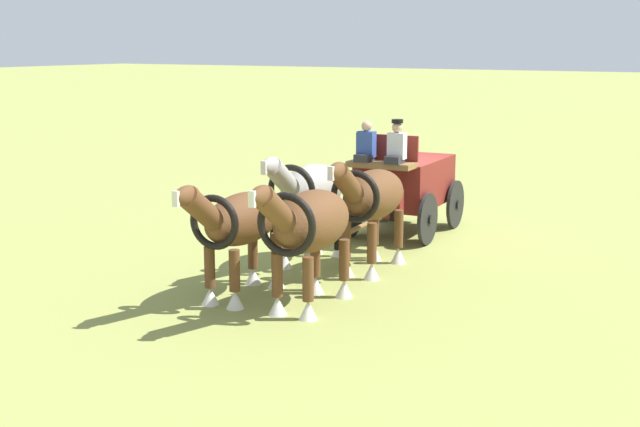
{
  "coord_description": "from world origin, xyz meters",
  "views": [
    {
      "loc": [
        17.94,
        8.17,
        4.32
      ],
      "look_at": [
        4.32,
        0.26,
        1.2
      ],
      "focal_mm": 49.13,
      "sensor_mm": 36.0,
      "label": 1
    }
  ],
  "objects_px": {
    "show_wagon": "(403,183)",
    "draft_horse_lead_off": "(239,223)",
    "draft_horse_rear_off": "(309,193)",
    "draft_horse_rear_near": "(371,199)",
    "draft_horse_lead_near": "(308,225)"
  },
  "relations": [
    {
      "from": "show_wagon",
      "to": "draft_horse_rear_off",
      "type": "xyz_separation_m",
      "value": [
        3.42,
        -0.42,
        0.25
      ]
    },
    {
      "from": "draft_horse_rear_off",
      "to": "draft_horse_rear_near",
      "type": "bearing_deg",
      "value": 93.69
    },
    {
      "from": "draft_horse_lead_near",
      "to": "draft_horse_rear_off",
      "type": "bearing_deg",
      "value": -149.5
    },
    {
      "from": "draft_horse_lead_off",
      "to": "show_wagon",
      "type": "bearing_deg",
      "value": 177.71
    },
    {
      "from": "draft_horse_lead_off",
      "to": "draft_horse_rear_near",
      "type": "bearing_deg",
      "value": 157.44
    },
    {
      "from": "show_wagon",
      "to": "draft_horse_rear_off",
      "type": "distance_m",
      "value": 3.45
    },
    {
      "from": "draft_horse_rear_near",
      "to": "draft_horse_lead_near",
      "type": "bearing_deg",
      "value": 3.9
    },
    {
      "from": "draft_horse_rear_near",
      "to": "draft_horse_lead_near",
      "type": "height_order",
      "value": "draft_horse_rear_near"
    },
    {
      "from": "show_wagon",
      "to": "draft_horse_lead_near",
      "type": "height_order",
      "value": "show_wagon"
    },
    {
      "from": "draft_horse_rear_off",
      "to": "draft_horse_lead_off",
      "type": "bearing_deg",
      "value": 3.9
    },
    {
      "from": "draft_horse_rear_near",
      "to": "draft_horse_rear_off",
      "type": "relative_size",
      "value": 1.0
    },
    {
      "from": "draft_horse_rear_near",
      "to": "draft_horse_rear_off",
      "type": "xyz_separation_m",
      "value": [
        0.08,
        -1.3,
        0.01
      ]
    },
    {
      "from": "show_wagon",
      "to": "draft_horse_lead_off",
      "type": "distance_m",
      "value": 6.04
    },
    {
      "from": "draft_horse_rear_near",
      "to": "draft_horse_rear_off",
      "type": "height_order",
      "value": "draft_horse_rear_off"
    },
    {
      "from": "draft_horse_rear_off",
      "to": "draft_horse_lead_near",
      "type": "relative_size",
      "value": 0.99
    }
  ]
}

